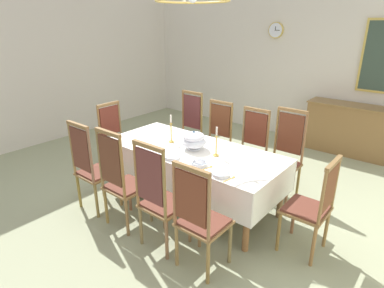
{
  "coord_description": "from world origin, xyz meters",
  "views": [
    {
      "loc": [
        2.38,
        -2.86,
        2.27
      ],
      "look_at": [
        0.04,
        -0.02,
        0.86
      ],
      "focal_mm": 30.06,
      "sensor_mm": 36.0,
      "label": 1
    }
  ],
  "objects_px": {
    "dining_table": "(192,154)",
    "candlestick_east": "(216,144)",
    "candlestick_west": "(171,131)",
    "bowl_near_left": "(220,174)",
    "chair_south_a": "(92,167)",
    "chandelier": "(193,0)",
    "sideboard": "(348,129)",
    "chair_north_a": "(188,129)",
    "spoon_secondary": "(209,167)",
    "chair_north_b": "(215,138)",
    "chair_head_east": "(313,205)",
    "chair_north_d": "(284,155)",
    "chair_south_d": "(199,217)",
    "chair_north_c": "(250,148)",
    "chair_south_c": "(159,197)",
    "soup_tureen": "(194,140)",
    "spoon_primary": "(232,178)",
    "chair_head_west": "(116,137)",
    "mounted_clock": "(276,30)",
    "bowl_near_right": "(199,163)",
    "bowl_far_left": "(171,157)",
    "chair_south_b": "(121,179)"
  },
  "relations": [
    {
      "from": "soup_tureen",
      "to": "candlestick_west",
      "type": "distance_m",
      "value": 0.38
    },
    {
      "from": "dining_table",
      "to": "candlestick_east",
      "type": "xyz_separation_m",
      "value": [
        0.36,
        0.0,
        0.22
      ]
    },
    {
      "from": "chair_head_east",
      "to": "mounted_clock",
      "type": "height_order",
      "value": "mounted_clock"
    },
    {
      "from": "candlestick_east",
      "to": "chandelier",
      "type": "distance_m",
      "value": 1.61
    },
    {
      "from": "chair_south_c",
      "to": "bowl_near_left",
      "type": "height_order",
      "value": "chair_south_c"
    },
    {
      "from": "dining_table",
      "to": "chandelier",
      "type": "relative_size",
      "value": 2.82
    },
    {
      "from": "chair_north_c",
      "to": "chair_head_west",
      "type": "relative_size",
      "value": 1.03
    },
    {
      "from": "chair_south_a",
      "to": "candlestick_west",
      "type": "relative_size",
      "value": 3.15
    },
    {
      "from": "chair_north_c",
      "to": "sideboard",
      "type": "relative_size",
      "value": 0.78
    },
    {
      "from": "chair_north_d",
      "to": "soup_tureen",
      "type": "bearing_deg",
      "value": 48.47
    },
    {
      "from": "chair_south_c",
      "to": "chandelier",
      "type": "relative_size",
      "value": 1.48
    },
    {
      "from": "chair_south_c",
      "to": "sideboard",
      "type": "distance_m",
      "value": 4.09
    },
    {
      "from": "candlestick_west",
      "to": "candlestick_east",
      "type": "relative_size",
      "value": 1.04
    },
    {
      "from": "chair_south_c",
      "to": "chair_head_east",
      "type": "distance_m",
      "value": 1.54
    },
    {
      "from": "chair_south_b",
      "to": "bowl_near_right",
      "type": "bearing_deg",
      "value": 40.99
    },
    {
      "from": "spoon_secondary",
      "to": "mounted_clock",
      "type": "relative_size",
      "value": 0.57
    },
    {
      "from": "chandelier",
      "to": "chair_south_d",
      "type": "bearing_deg",
      "value": -47.62
    },
    {
      "from": "chair_north_a",
      "to": "chair_north_c",
      "type": "relative_size",
      "value": 1.07
    },
    {
      "from": "chair_south_c",
      "to": "mounted_clock",
      "type": "xyz_separation_m",
      "value": [
        -0.93,
        4.27,
        1.49
      ]
    },
    {
      "from": "candlestick_east",
      "to": "bowl_near_left",
      "type": "xyz_separation_m",
      "value": [
        0.34,
        -0.4,
        -0.13
      ]
    },
    {
      "from": "candlestick_west",
      "to": "bowl_far_left",
      "type": "height_order",
      "value": "candlestick_west"
    },
    {
      "from": "sideboard",
      "to": "chair_north_a",
      "type": "bearing_deg",
      "value": 48.83
    },
    {
      "from": "chair_north_d",
      "to": "chandelier",
      "type": "height_order",
      "value": "chandelier"
    },
    {
      "from": "spoon_secondary",
      "to": "chair_north_b",
      "type": "bearing_deg",
      "value": 135.85
    },
    {
      "from": "chair_north_d",
      "to": "mounted_clock",
      "type": "bearing_deg",
      "value": -59.34
    },
    {
      "from": "chair_head_east",
      "to": "mounted_clock",
      "type": "distance_m",
      "value": 4.28
    },
    {
      "from": "chair_north_a",
      "to": "chair_south_c",
      "type": "relative_size",
      "value": 1.0
    },
    {
      "from": "chair_north_a",
      "to": "chair_head_east",
      "type": "distance_m",
      "value": 2.58
    },
    {
      "from": "chair_north_a",
      "to": "chair_south_d",
      "type": "bearing_deg",
      "value": 132.73
    },
    {
      "from": "chandelier",
      "to": "spoon_secondary",
      "type": "bearing_deg",
      "value": -32.34
    },
    {
      "from": "chair_north_a",
      "to": "chandelier",
      "type": "xyz_separation_m",
      "value": [
        0.86,
        -0.91,
        1.87
      ]
    },
    {
      "from": "chair_head_west",
      "to": "dining_table",
      "type": "bearing_deg",
      "value": 90.0
    },
    {
      "from": "chair_north_a",
      "to": "chair_head_west",
      "type": "relative_size",
      "value": 1.11
    },
    {
      "from": "spoon_primary",
      "to": "soup_tureen",
      "type": "bearing_deg",
      "value": 163.65
    },
    {
      "from": "chair_south_a",
      "to": "chandelier",
      "type": "distance_m",
      "value": 2.26
    },
    {
      "from": "bowl_near_left",
      "to": "chandelier",
      "type": "relative_size",
      "value": 0.22
    },
    {
      "from": "chair_south_a",
      "to": "chair_south_c",
      "type": "height_order",
      "value": "chair_south_c"
    },
    {
      "from": "chandelier",
      "to": "candlestick_west",
      "type": "bearing_deg",
      "value": -180.0
    },
    {
      "from": "chair_north_d",
      "to": "bowl_far_left",
      "type": "distance_m",
      "value": 1.56
    },
    {
      "from": "dining_table",
      "to": "chandelier",
      "type": "distance_m",
      "value": 1.79
    },
    {
      "from": "bowl_near_right",
      "to": "chandelier",
      "type": "distance_m",
      "value": 1.76
    },
    {
      "from": "chair_north_c",
      "to": "candlestick_west",
      "type": "height_order",
      "value": "candlestick_west"
    },
    {
      "from": "chair_north_a",
      "to": "chair_south_d",
      "type": "distance_m",
      "value": 2.48
    },
    {
      "from": "chair_north_a",
      "to": "chair_north_b",
      "type": "relative_size",
      "value": 1.06
    },
    {
      "from": "chair_south_d",
      "to": "chandelier",
      "type": "distance_m",
      "value": 2.26
    },
    {
      "from": "chair_south_d",
      "to": "candlestick_west",
      "type": "relative_size",
      "value": 3.03
    },
    {
      "from": "soup_tureen",
      "to": "spoon_primary",
      "type": "bearing_deg",
      "value": -24.83
    },
    {
      "from": "chair_south_a",
      "to": "spoon_secondary",
      "type": "bearing_deg",
      "value": 23.86
    },
    {
      "from": "candlestick_west",
      "to": "bowl_near_left",
      "type": "bearing_deg",
      "value": -20.57
    },
    {
      "from": "chair_south_c",
      "to": "bowl_far_left",
      "type": "distance_m",
      "value": 0.64
    }
  ]
}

